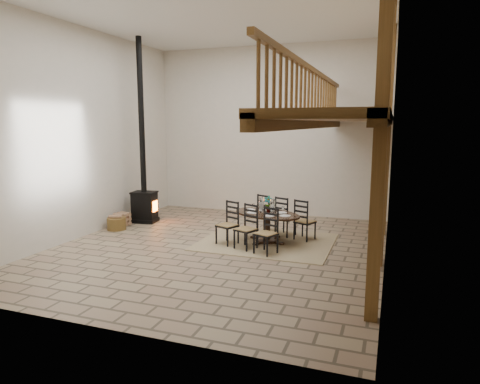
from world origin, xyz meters
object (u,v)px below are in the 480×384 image
(log_basket, at_px, (116,223))
(log_stack, at_px, (122,219))
(dining_table, at_px, (267,226))
(wood_stove, at_px, (144,182))

(log_basket, distance_m, log_stack, 0.43)
(dining_table, xyz_separation_m, wood_stove, (-3.79, 0.83, 0.75))
(wood_stove, distance_m, log_basket, 1.41)
(dining_table, bearing_deg, log_stack, -161.41)
(log_basket, relative_size, log_stack, 1.12)
(wood_stove, xyz_separation_m, log_basket, (-0.22, -1.01, -0.95))
(log_basket, xyz_separation_m, log_stack, (-0.12, 0.42, 0.01))
(dining_table, relative_size, log_basket, 4.80)
(dining_table, xyz_separation_m, log_basket, (-4.01, -0.18, -0.20))
(dining_table, distance_m, wood_stove, 3.96)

